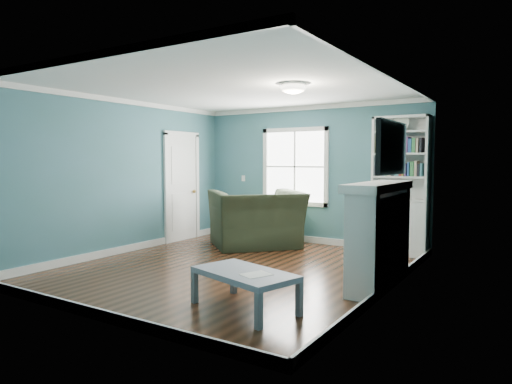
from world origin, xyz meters
The scene contains 13 objects.
floor centered at (0.00, 0.00, 0.00)m, with size 5.00×5.00×0.00m, color black.
room_walls centered at (0.00, 0.00, 1.58)m, with size 5.00×5.00×5.00m.
trim centered at (0.00, 0.00, 1.24)m, with size 4.50×5.00×2.60m.
window centered at (-0.30, 2.49, 1.45)m, with size 1.40×0.06×1.50m.
bookshelf centered at (1.77, 2.30, 0.92)m, with size 0.90×0.35×2.31m.
fireplace centered at (2.08, 0.20, 0.64)m, with size 0.44×1.58×1.30m.
tv centered at (2.20, 0.20, 1.72)m, with size 0.06×1.10×0.65m, color black.
door centered at (-2.22, 1.40, 1.07)m, with size 0.12×0.98×2.17m.
ceiling_fixture centered at (0.90, 0.10, 2.55)m, with size 0.38×0.38×0.15m.
light_switch centered at (-1.50, 2.48, 1.20)m, with size 0.08×0.01×0.12m, color white.
recliner centered at (-0.62, 1.60, 0.68)m, with size 1.57×1.02×1.37m, color black.
coffee_table centered at (1.14, -1.43, 0.36)m, with size 1.25×0.90×0.41m.
paper_sheet centered at (1.32, -1.50, 0.41)m, with size 0.23×0.29×0.00m, color white.
Camera 1 is at (3.76, -5.38, 1.58)m, focal length 32.00 mm.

